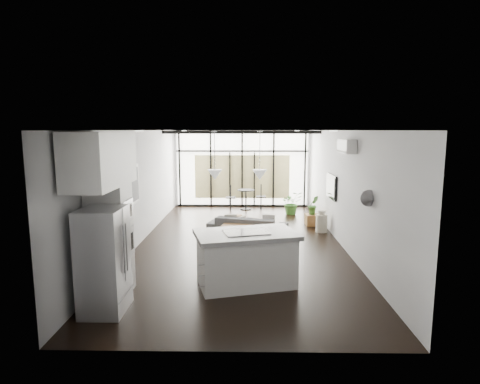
{
  "coord_description": "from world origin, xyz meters",
  "views": [
    {
      "loc": [
        0.17,
        -9.75,
        2.8
      ],
      "look_at": [
        0.0,
        0.3,
        1.25
      ],
      "focal_mm": 30.0,
      "sensor_mm": 36.0,
      "label": 1
    }
  ],
  "objects_px": {
    "island": "(246,259)",
    "pouf": "(237,222)",
    "tv": "(331,186)",
    "fridge": "(104,260)",
    "milk_can": "(322,221)",
    "console_bench": "(252,235)",
    "sofa": "(248,223)"
  },
  "relations": [
    {
      "from": "console_bench",
      "to": "tv",
      "type": "relative_size",
      "value": 1.36
    },
    {
      "from": "pouf",
      "to": "milk_can",
      "type": "relative_size",
      "value": 0.78
    },
    {
      "from": "island",
      "to": "pouf",
      "type": "relative_size",
      "value": 3.77
    },
    {
      "from": "fridge",
      "to": "tv",
      "type": "distance_m",
      "value": 6.63
    },
    {
      "from": "console_bench",
      "to": "milk_can",
      "type": "xyz_separation_m",
      "value": [
        1.95,
        1.31,
        0.07
      ]
    },
    {
      "from": "island",
      "to": "console_bench",
      "type": "height_order",
      "value": "island"
    },
    {
      "from": "island",
      "to": "fridge",
      "type": "height_order",
      "value": "fridge"
    },
    {
      "from": "sofa",
      "to": "console_bench",
      "type": "relative_size",
      "value": 1.35
    },
    {
      "from": "island",
      "to": "fridge",
      "type": "distance_m",
      "value": 2.48
    },
    {
      "from": "fridge",
      "to": "pouf",
      "type": "distance_m",
      "value": 5.72
    },
    {
      "from": "console_bench",
      "to": "milk_can",
      "type": "height_order",
      "value": "milk_can"
    },
    {
      "from": "console_bench",
      "to": "pouf",
      "type": "bearing_deg",
      "value": 113.77
    },
    {
      "from": "console_bench",
      "to": "milk_can",
      "type": "relative_size",
      "value": 2.44
    },
    {
      "from": "tv",
      "to": "fridge",
      "type": "bearing_deg",
      "value": -132.79
    },
    {
      "from": "pouf",
      "to": "milk_can",
      "type": "distance_m",
      "value": 2.37
    },
    {
      "from": "sofa",
      "to": "milk_can",
      "type": "bearing_deg",
      "value": -145.89
    },
    {
      "from": "island",
      "to": "console_bench",
      "type": "xyz_separation_m",
      "value": [
        0.14,
        2.58,
        -0.25
      ]
    },
    {
      "from": "pouf",
      "to": "island",
      "type": "bearing_deg",
      "value": -86.51
    },
    {
      "from": "island",
      "to": "tv",
      "type": "height_order",
      "value": "tv"
    },
    {
      "from": "milk_can",
      "to": "tv",
      "type": "height_order",
      "value": "tv"
    },
    {
      "from": "fridge",
      "to": "milk_can",
      "type": "xyz_separation_m",
      "value": [
        4.28,
        5.0,
        -0.51
      ]
    },
    {
      "from": "console_bench",
      "to": "pouf",
      "type": "distance_m",
      "value": 1.7
    },
    {
      "from": "console_bench",
      "to": "island",
      "type": "bearing_deg",
      "value": -82.87
    },
    {
      "from": "pouf",
      "to": "fridge",
      "type": "bearing_deg",
      "value": -109.9
    },
    {
      "from": "pouf",
      "to": "tv",
      "type": "height_order",
      "value": "tv"
    },
    {
      "from": "sofa",
      "to": "console_bench",
      "type": "xyz_separation_m",
      "value": [
        0.11,
        -0.63,
        -0.16
      ]
    },
    {
      "from": "console_bench",
      "to": "pouf",
      "type": "xyz_separation_m",
      "value": [
        -0.4,
        1.66,
        -0.05
      ]
    },
    {
      "from": "island",
      "to": "pouf",
      "type": "height_order",
      "value": "island"
    },
    {
      "from": "island",
      "to": "console_bench",
      "type": "bearing_deg",
      "value": 71.65
    },
    {
      "from": "island",
      "to": "sofa",
      "type": "relative_size",
      "value": 0.89
    },
    {
      "from": "sofa",
      "to": "milk_can",
      "type": "xyz_separation_m",
      "value": [
        2.05,
        0.68,
        -0.09
      ]
    },
    {
      "from": "sofa",
      "to": "pouf",
      "type": "relative_size",
      "value": 4.24
    }
  ]
}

